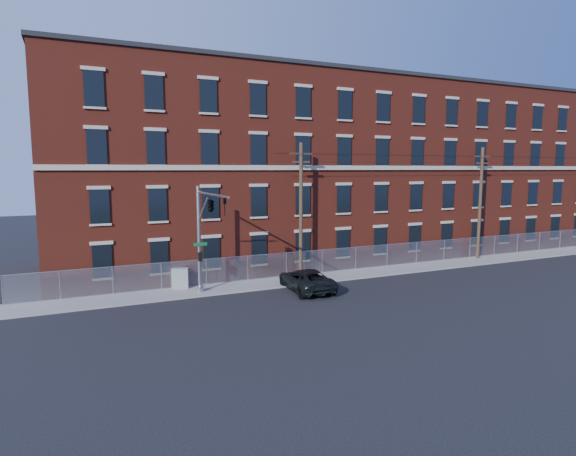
% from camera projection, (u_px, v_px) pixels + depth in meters
% --- Properties ---
extents(ground, '(140.00, 140.00, 0.00)m').
position_uv_depth(ground, '(312.00, 300.00, 29.97)').
color(ground, black).
rests_on(ground, ground).
extents(sidewalk, '(65.00, 3.00, 0.12)m').
position_uv_depth(sidewalk, '(412.00, 268.00, 39.45)').
color(sidewalk, gray).
rests_on(sidewalk, ground).
extents(mill_building, '(55.30, 14.32, 16.30)m').
position_uv_depth(mill_building, '(355.00, 170.00, 46.51)').
color(mill_building, maroon).
rests_on(mill_building, ground).
extents(chain_link_fence, '(59.06, 0.06, 1.85)m').
position_uv_depth(chain_link_fence, '(402.00, 253.00, 40.50)').
color(chain_link_fence, '#A5A8AD').
rests_on(chain_link_fence, ground).
extents(traffic_signal_mast, '(0.90, 6.75, 7.00)m').
position_uv_depth(traffic_signal_mast, '(208.00, 216.00, 28.78)').
color(traffic_signal_mast, '#9EA0A5').
rests_on(traffic_signal_mast, ground).
extents(utility_pole_near, '(1.80, 0.28, 10.00)m').
position_uv_depth(utility_pole_near, '(301.00, 208.00, 35.19)').
color(utility_pole_near, '#443122').
rests_on(utility_pole_near, ground).
extents(utility_pole_mid, '(1.80, 0.28, 10.00)m').
position_uv_depth(utility_pole_mid, '(480.00, 201.00, 42.67)').
color(utility_pole_mid, '#443122').
rests_on(utility_pole_mid, ground).
extents(overhead_wires, '(40.00, 0.62, 0.62)m').
position_uv_depth(overhead_wires, '(482.00, 159.00, 42.20)').
color(overhead_wires, black).
rests_on(overhead_wires, ground).
extents(pickup_truck, '(2.88, 5.56, 1.50)m').
position_uv_depth(pickup_truck, '(306.00, 280.00, 32.15)').
color(pickup_truck, black).
rests_on(pickup_truck, ground).
extents(utility_cabinet, '(1.21, 0.85, 1.38)m').
position_uv_depth(utility_cabinet, '(180.00, 278.00, 32.37)').
color(utility_cabinet, gray).
rests_on(utility_cabinet, sidewalk).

